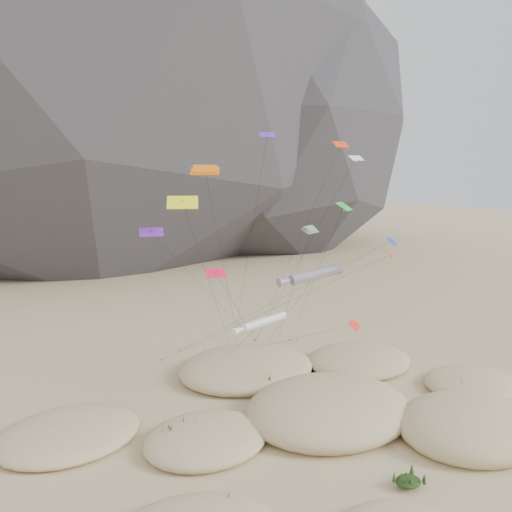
# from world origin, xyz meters

# --- Properties ---
(ground) EXTENTS (500.00, 500.00, 0.00)m
(ground) POSITION_xyz_m (0.00, 0.00, 0.00)
(ground) COLOR #CCB789
(ground) RESTS_ON ground
(dunes) EXTENTS (51.12, 39.85, 4.17)m
(dunes) POSITION_xyz_m (-0.10, 4.35, 0.74)
(dunes) COLOR #CCB789
(dunes) RESTS_ON ground
(dune_grass) EXTENTS (42.14, 28.94, 1.40)m
(dune_grass) POSITION_xyz_m (-1.44, 3.01, 0.84)
(dune_grass) COLOR black
(dune_grass) RESTS_ON ground
(kite_stakes) EXTENTS (18.60, 4.55, 0.30)m
(kite_stakes) POSITION_xyz_m (1.42, 25.12, 0.15)
(kite_stakes) COLOR #3F2D1E
(kite_stakes) RESTS_ON ground
(rainbow_tube_kite) EXTENTS (8.14, 13.95, 13.48)m
(rainbow_tube_kite) POSITION_xyz_m (3.75, 9.84, 12.58)
(rainbow_tube_kite) COLOR #DC5D17
(rainbow_tube_kite) RESTS_ON ground
(white_tube_kite) EXTENTS (6.14, 14.68, 9.86)m
(white_tube_kite) POSITION_xyz_m (-3.69, 7.64, 9.24)
(white_tube_kite) COLOR silver
(white_tube_kite) RESTS_ON ground
(orange_parafoil) EXTENTS (10.45, 11.01, 23.74)m
(orange_parafoil) POSITION_xyz_m (-4.84, 17.33, 22.98)
(orange_parafoil) COLOR orange
(orange_parafoil) RESTS_ON ground
(multi_parafoil) EXTENTS (4.35, 12.41, 17.11)m
(multi_parafoil) POSITION_xyz_m (6.32, 14.20, 16.47)
(multi_parafoil) COLOR red
(multi_parafoil) RESTS_ON ground
(delta_kites) EXTENTS (27.03, 22.90, 26.86)m
(delta_kites) POSITION_xyz_m (2.30, 10.74, 17.53)
(delta_kites) COLOR #5E21C0
(delta_kites) RESTS_ON ground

